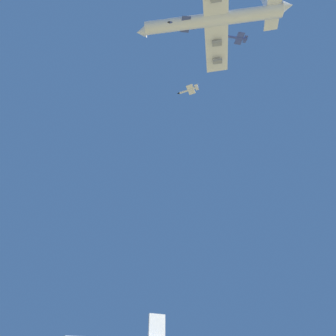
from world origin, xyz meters
The scene contains 4 objects.
carrier_jet centered at (-22.13, 43.55, 141.70)m, with size 71.86×58.72×18.96m.
chase_jet_lead centered at (-7.18, 37.24, 140.17)m, with size 15.33×8.77×4.00m.
chase_jet_trailing centered at (-48.69, 27.21, 168.27)m, with size 15.30×8.57×4.00m.
chase_jet_high_escort centered at (-28.46, -7.04, 150.66)m, with size 13.51×12.07×4.00m.
Camera 1 is at (20.12, 98.57, 2.61)m, focal length 28.70 mm.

